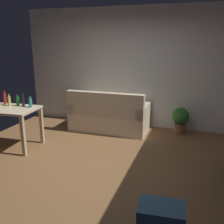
# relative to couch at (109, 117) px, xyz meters

# --- Properties ---
(ground_plane) EXTENTS (5.20, 4.40, 0.02)m
(ground_plane) POSITION_rel_couch_xyz_m (0.34, -1.59, -0.32)
(ground_plane) COLOR brown
(wall_rear) EXTENTS (5.20, 0.10, 2.70)m
(wall_rear) POSITION_rel_couch_xyz_m (0.34, 0.61, 1.04)
(wall_rear) COLOR silver
(wall_rear) RESTS_ON ground_plane
(couch) EXTENTS (1.70, 0.84, 0.92)m
(couch) POSITION_rel_couch_xyz_m (0.00, 0.00, 0.00)
(couch) COLOR beige
(couch) RESTS_ON ground_plane
(desk) EXTENTS (1.24, 0.77, 0.76)m
(desk) POSITION_rel_couch_xyz_m (-1.54, -1.47, 0.34)
(desk) COLOR #C6B28E
(desk) RESTS_ON ground_plane
(potted_plant) EXTENTS (0.36, 0.36, 0.57)m
(potted_plant) POSITION_rel_couch_xyz_m (1.53, 0.31, 0.02)
(potted_plant) COLOR brown
(potted_plant) RESTS_ON ground_plane
(storage_box) EXTENTS (0.50, 0.38, 0.30)m
(storage_box) POSITION_rel_couch_xyz_m (1.57, -2.85, -0.16)
(storage_box) COLOR #386084
(storage_box) RESTS_ON ground_plane
(bottle_red) EXTENTS (0.05, 0.05, 0.27)m
(bottle_red) POSITION_rel_couch_xyz_m (-1.70, -1.25, 0.57)
(bottle_red) COLOR #AD2323
(bottle_red) RESTS_ON desk
(bottle_squat) EXTENTS (0.06, 0.06, 0.22)m
(bottle_squat) POSITION_rel_couch_xyz_m (-1.54, -1.32, 0.55)
(bottle_squat) COLOR #BCB24C
(bottle_squat) RESTS_ON desk
(bottle_green) EXTENTS (0.06, 0.06, 0.21)m
(bottle_green) POSITION_rel_couch_xyz_m (-1.39, -1.26, 0.54)
(bottle_green) COLOR #1E722D
(bottle_green) RESTS_ON desk
(bottle_dark) EXTENTS (0.05, 0.05, 0.27)m
(bottle_dark) POSITION_rel_couch_xyz_m (-1.26, -1.27, 0.57)
(bottle_dark) COLOR black
(bottle_dark) RESTS_ON desk
(bottle_tall) EXTENTS (0.06, 0.06, 0.21)m
(bottle_tall) POSITION_rel_couch_xyz_m (-1.09, -1.29, 0.54)
(bottle_tall) COLOR teal
(bottle_tall) RESTS_ON desk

